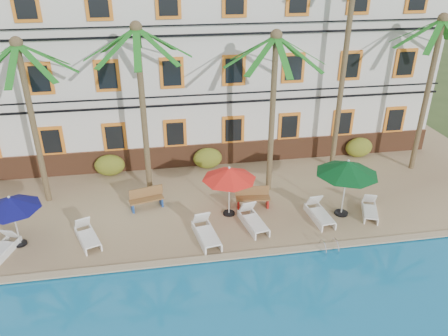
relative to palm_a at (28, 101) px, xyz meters
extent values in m
plane|color=#384C23|center=(7.52, -4.54, -4.98)|extent=(100.00, 100.00, 0.00)
cube|color=tan|center=(7.52, 0.46, -4.86)|extent=(30.00, 12.00, 0.25)
cube|color=tan|center=(7.52, -5.44, -4.70)|extent=(30.00, 0.35, 0.06)
cube|color=silver|center=(7.52, 5.46, 0.27)|extent=(25.00, 6.00, 10.00)
cube|color=brown|center=(7.52, 2.40, -4.13)|extent=(25.00, 0.12, 1.20)
cube|color=orange|center=(0.02, 2.41, -2.83)|extent=(1.15, 0.10, 1.50)
cube|color=black|center=(0.02, 2.36, -2.83)|extent=(0.85, 0.04, 1.20)
cube|color=orange|center=(3.02, 2.41, -2.83)|extent=(1.15, 0.10, 1.50)
cube|color=black|center=(3.02, 2.36, -2.83)|extent=(0.85, 0.04, 1.20)
cube|color=orange|center=(6.02, 2.41, -2.83)|extent=(1.15, 0.10, 1.50)
cube|color=black|center=(6.02, 2.36, -2.83)|extent=(0.85, 0.04, 1.20)
cube|color=orange|center=(9.02, 2.41, -2.83)|extent=(1.15, 0.10, 1.50)
cube|color=black|center=(9.02, 2.36, -2.83)|extent=(0.85, 0.04, 1.20)
cube|color=orange|center=(12.02, 2.41, -2.83)|extent=(1.15, 0.10, 1.50)
cube|color=black|center=(12.02, 2.36, -2.83)|extent=(0.85, 0.04, 1.20)
cube|color=orange|center=(15.02, 2.41, -2.83)|extent=(1.15, 0.10, 1.50)
cube|color=black|center=(15.02, 2.36, -2.83)|extent=(0.85, 0.04, 1.20)
cube|color=orange|center=(18.02, 2.41, -2.83)|extent=(1.15, 0.10, 1.50)
cube|color=black|center=(18.02, 2.36, -2.83)|extent=(0.85, 0.04, 1.20)
cube|color=orange|center=(0.02, 2.41, 0.27)|extent=(1.15, 0.10, 1.50)
cube|color=black|center=(0.02, 2.36, 0.27)|extent=(0.85, 0.04, 1.20)
cube|color=orange|center=(3.02, 2.41, 0.27)|extent=(1.15, 0.10, 1.50)
cube|color=black|center=(3.02, 2.36, 0.27)|extent=(0.85, 0.04, 1.20)
cube|color=orange|center=(6.02, 2.41, 0.27)|extent=(1.15, 0.10, 1.50)
cube|color=black|center=(6.02, 2.36, 0.27)|extent=(0.85, 0.04, 1.20)
cube|color=orange|center=(9.02, 2.41, 0.27)|extent=(1.15, 0.10, 1.50)
cube|color=black|center=(9.02, 2.36, 0.27)|extent=(0.85, 0.04, 1.20)
cube|color=orange|center=(12.02, 2.41, 0.27)|extent=(1.15, 0.10, 1.50)
cube|color=black|center=(12.02, 2.36, 0.27)|extent=(0.85, 0.04, 1.20)
cube|color=orange|center=(15.02, 2.41, 0.27)|extent=(1.15, 0.10, 1.50)
cube|color=black|center=(15.02, 2.36, 0.27)|extent=(0.85, 0.04, 1.20)
cube|color=orange|center=(18.02, 2.41, 0.27)|extent=(1.15, 0.10, 1.50)
cube|color=black|center=(18.02, 2.36, 0.27)|extent=(0.85, 0.04, 1.20)
cube|color=orange|center=(0.02, 2.41, 3.47)|extent=(1.15, 0.10, 1.50)
cube|color=black|center=(0.02, 2.36, 3.47)|extent=(0.85, 0.04, 1.20)
cube|color=orange|center=(3.02, 2.41, 3.47)|extent=(1.15, 0.10, 1.50)
cube|color=black|center=(3.02, 2.36, 3.47)|extent=(0.85, 0.04, 1.20)
cube|color=orange|center=(6.02, 2.41, 3.47)|extent=(1.15, 0.10, 1.50)
cube|color=black|center=(6.02, 2.36, 3.47)|extent=(0.85, 0.04, 1.20)
cube|color=orange|center=(9.02, 2.41, 3.47)|extent=(1.15, 0.10, 1.50)
cube|color=black|center=(9.02, 2.36, 3.47)|extent=(0.85, 0.04, 1.20)
cube|color=black|center=(7.52, 2.26, -1.28)|extent=(25.00, 0.08, 0.10)
cube|color=black|center=(7.52, 2.26, -0.83)|extent=(25.00, 0.08, 0.06)
cube|color=black|center=(7.52, 2.26, 2.02)|extent=(25.00, 0.08, 0.10)
cube|color=black|center=(7.52, 2.26, 2.47)|extent=(25.00, 0.08, 0.06)
cylinder|color=brown|center=(0.00, 0.00, -1.21)|extent=(0.26, 0.26, 7.05)
sphere|color=brown|center=(0.00, 0.00, 2.32)|extent=(0.50, 0.50, 0.50)
cube|color=#19691C|center=(0.00, 1.08, 1.70)|extent=(0.28, 2.18, 1.27)
cube|color=#19691C|center=(-0.77, 0.77, 1.70)|extent=(1.74, 1.74, 1.27)
cube|color=#19691C|center=(0.00, -1.08, 1.70)|extent=(0.28, 2.18, 1.27)
cube|color=#19691C|center=(0.77, -0.77, 1.70)|extent=(1.74, 1.74, 1.27)
cube|color=#19691C|center=(1.08, 0.00, 1.70)|extent=(2.18, 0.28, 1.27)
cube|color=#19691C|center=(0.77, 0.77, 1.70)|extent=(1.74, 1.74, 1.27)
cylinder|color=brown|center=(4.59, -0.13, -0.96)|extent=(0.26, 0.26, 7.54)
sphere|color=brown|center=(4.59, -0.13, 2.81)|extent=(0.50, 0.50, 0.50)
cube|color=#19691C|center=(4.59, 0.95, 2.18)|extent=(0.28, 2.18, 1.27)
cube|color=#19691C|center=(3.82, 0.63, 2.18)|extent=(1.74, 1.74, 1.27)
cube|color=#19691C|center=(3.50, -0.13, 2.18)|extent=(2.18, 0.28, 1.27)
cube|color=#19691C|center=(3.82, -0.90, 2.18)|extent=(1.74, 1.74, 1.27)
cube|color=#19691C|center=(4.59, -1.22, 2.18)|extent=(0.28, 2.18, 1.27)
cube|color=#19691C|center=(5.36, -0.90, 2.18)|extent=(1.74, 1.74, 1.27)
cube|color=#19691C|center=(5.67, -0.13, 2.18)|extent=(2.18, 0.28, 1.27)
cube|color=#19691C|center=(5.36, 0.63, 2.18)|extent=(1.74, 1.74, 1.27)
cylinder|color=brown|center=(10.17, -0.67, -1.15)|extent=(0.26, 0.26, 7.16)
sphere|color=brown|center=(10.17, -0.67, 2.43)|extent=(0.50, 0.50, 0.50)
cube|color=#19691C|center=(10.17, 0.42, 1.80)|extent=(0.28, 2.18, 1.27)
cube|color=#19691C|center=(9.40, 0.10, 1.80)|extent=(1.74, 1.74, 1.27)
cube|color=#19691C|center=(9.09, -0.67, 1.80)|extent=(2.18, 0.28, 1.27)
cube|color=#19691C|center=(9.40, -1.43, 1.80)|extent=(1.74, 1.74, 1.27)
cube|color=#19691C|center=(10.17, -1.75, 1.80)|extent=(0.28, 2.18, 1.27)
cube|color=#19691C|center=(10.94, -1.43, 1.80)|extent=(1.74, 1.74, 1.27)
cube|color=#19691C|center=(11.26, -0.67, 1.80)|extent=(2.18, 0.28, 1.27)
cube|color=#19691C|center=(10.94, 0.10, 1.80)|extent=(1.74, 1.74, 1.27)
cylinder|color=brown|center=(14.08, 1.12, 0.43)|extent=(0.26, 0.26, 10.32)
cylinder|color=brown|center=(18.13, 0.27, -0.98)|extent=(0.26, 0.26, 7.50)
sphere|color=brown|center=(18.13, 0.27, 2.77)|extent=(0.50, 0.50, 0.50)
cube|color=#19691C|center=(18.13, 1.36, 2.15)|extent=(0.28, 2.18, 1.27)
cube|color=#19691C|center=(17.36, 1.04, 2.15)|extent=(1.74, 1.74, 1.27)
cube|color=#19691C|center=(17.05, 0.27, 2.15)|extent=(2.18, 0.28, 1.27)
cube|color=#19691C|center=(17.36, -0.50, 2.15)|extent=(1.74, 1.74, 1.27)
cube|color=#19691C|center=(18.90, 1.04, 2.15)|extent=(1.74, 1.74, 1.27)
ellipsoid|color=#1F5518|center=(2.64, 2.06, -4.18)|extent=(1.50, 0.90, 1.10)
ellipsoid|color=#1F5518|center=(7.61, 2.06, -4.18)|extent=(1.50, 0.90, 1.10)
ellipsoid|color=#1F5518|center=(15.98, 2.06, -4.18)|extent=(1.50, 0.90, 1.10)
cylinder|color=black|center=(-0.46, -3.33, -4.70)|extent=(0.49, 0.49, 0.07)
cylinder|color=silver|center=(-0.46, -3.33, -3.69)|extent=(0.06, 0.06, 2.10)
cone|color=#0C0C59|center=(-0.46, -3.33, -2.86)|extent=(2.18, 2.18, 0.48)
sphere|color=silver|center=(-0.46, -3.33, -2.59)|extent=(0.10, 0.10, 0.10)
cylinder|color=black|center=(7.92, -2.52, -4.70)|extent=(0.51, 0.51, 0.07)
cylinder|color=silver|center=(7.92, -2.52, -3.63)|extent=(0.06, 0.06, 2.21)
cone|color=red|center=(7.92, -2.52, -2.76)|extent=(2.30, 2.30, 0.51)
sphere|color=silver|center=(7.92, -2.52, -2.48)|extent=(0.10, 0.10, 0.10)
cylinder|color=black|center=(12.73, -3.32, -4.69)|extent=(0.59, 0.59, 0.08)
cylinder|color=silver|center=(12.73, -3.32, -3.48)|extent=(0.06, 0.06, 2.52)
cone|color=#064219|center=(12.73, -3.32, -2.48)|extent=(2.62, 2.62, 0.58)
sphere|color=silver|center=(12.73, -3.32, -2.16)|extent=(0.10, 0.10, 0.10)
cube|color=white|center=(-0.78, -3.27, -4.25)|extent=(0.63, 0.56, 0.57)
cube|color=white|center=(-0.71, -3.90, -4.60)|extent=(0.55, 1.57, 0.27)
cube|color=white|center=(2.21, -3.80, -4.43)|extent=(0.99, 1.37, 0.06)
cube|color=white|center=(1.90, -3.00, -4.21)|extent=(0.70, 0.64, 0.62)
cube|color=white|center=(1.85, -3.68, -4.59)|extent=(0.69, 1.68, 0.29)
cube|color=white|center=(2.39, -3.48, -4.59)|extent=(0.69, 1.68, 0.29)
cube|color=white|center=(6.77, -4.46, -4.39)|extent=(0.86, 1.47, 0.06)
cube|color=white|center=(6.61, -3.51, -4.15)|extent=(0.71, 0.61, 0.69)
cube|color=white|center=(6.41, -4.25, -4.57)|extent=(0.39, 1.95, 0.32)
cube|color=white|center=(7.04, -4.14, -4.57)|extent=(0.39, 1.95, 0.32)
cube|color=white|center=(8.80, -3.87, -4.41)|extent=(0.84, 1.41, 0.06)
cube|color=white|center=(8.63, -2.96, -4.17)|extent=(0.69, 0.59, 0.66)
cube|color=white|center=(8.45, -3.67, -4.58)|extent=(0.40, 1.87, 0.31)
cube|color=white|center=(9.05, -3.56, -4.58)|extent=(0.40, 1.87, 0.31)
cube|color=white|center=(11.66, -3.80, -4.41)|extent=(0.70, 1.34, 0.06)
cube|color=white|center=(11.60, -2.91, -4.18)|extent=(0.63, 0.52, 0.65)
cube|color=white|center=(11.35, -3.58, -4.58)|extent=(0.20, 1.85, 0.30)
cube|color=white|center=(11.94, -3.53, -4.58)|extent=(0.20, 1.85, 0.30)
cube|color=white|center=(13.83, -3.78, -4.45)|extent=(0.91, 1.26, 0.05)
cube|color=white|center=(14.12, -3.05, -4.25)|extent=(0.65, 0.59, 0.57)
cube|color=white|center=(13.66, -3.48, -4.60)|extent=(0.64, 1.54, 0.26)
cube|color=white|center=(14.15, -3.68, -4.60)|extent=(0.64, 1.54, 0.26)
cube|color=olive|center=(4.43, -1.45, -4.30)|extent=(1.56, 0.80, 0.06)
cube|color=olive|center=(4.38, -1.23, -4.03)|extent=(1.47, 0.42, 0.45)
cube|color=navy|center=(3.80, -1.60, -4.53)|extent=(0.19, 0.46, 0.40)
cube|color=navy|center=(5.06, -1.29, -4.53)|extent=(0.19, 0.46, 0.40)
cube|color=olive|center=(9.08, -2.10, -4.30)|extent=(1.54, 0.63, 0.06)
cube|color=olive|center=(9.10, -1.89, -4.03)|extent=(1.50, 0.24, 0.45)
cube|color=#A61813|center=(8.43, -2.03, -4.53)|extent=(0.13, 0.46, 0.40)
cube|color=#A61813|center=(9.72, -2.18, -4.53)|extent=(0.13, 0.46, 0.40)
torus|color=silver|center=(11.05, -5.54, -4.73)|extent=(0.04, 0.74, 0.74)
torus|color=silver|center=(11.55, -5.54, -4.73)|extent=(0.04, 0.74, 0.74)
camera|label=1|loc=(5.08, -18.26, 5.58)|focal=35.00mm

